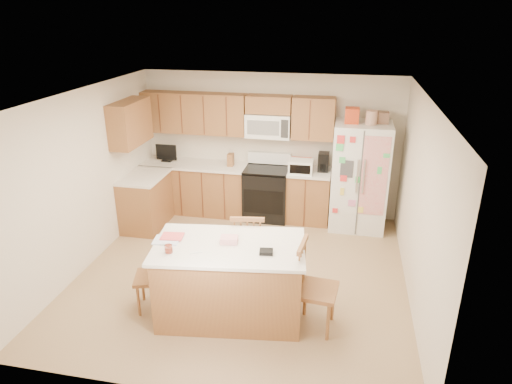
% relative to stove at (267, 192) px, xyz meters
% --- Properties ---
extents(ground, '(4.50, 4.50, 0.00)m').
position_rel_stove_xyz_m(ground, '(0.00, -1.94, -0.47)').
color(ground, '#967050').
rests_on(ground, ground).
extents(room_shell, '(4.60, 4.60, 2.52)m').
position_rel_stove_xyz_m(room_shell, '(0.00, -1.94, 0.97)').
color(room_shell, beige).
rests_on(room_shell, ground).
extents(cabinetry, '(3.36, 1.56, 2.15)m').
position_rel_stove_xyz_m(cabinetry, '(-0.98, -0.15, 0.44)').
color(cabinetry, olive).
rests_on(cabinetry, ground).
extents(stove, '(0.76, 0.65, 1.13)m').
position_rel_stove_xyz_m(stove, '(0.00, 0.00, 0.00)').
color(stove, black).
rests_on(stove, ground).
extents(refrigerator, '(0.90, 0.79, 2.04)m').
position_rel_stove_xyz_m(refrigerator, '(1.57, -0.06, 0.45)').
color(refrigerator, white).
rests_on(refrigerator, ground).
extents(island, '(1.86, 1.23, 1.04)m').
position_rel_stove_xyz_m(island, '(0.06, -2.86, 0.01)').
color(island, olive).
rests_on(island, ground).
extents(windsor_chair_left, '(0.48, 0.49, 0.94)m').
position_rel_stove_xyz_m(windsor_chair_left, '(-0.90, -2.92, -0.03)').
color(windsor_chair_left, olive).
rests_on(windsor_chair_left, ground).
extents(windsor_chair_back, '(0.51, 0.50, 1.06)m').
position_rel_stove_xyz_m(windsor_chair_back, '(0.14, -2.15, 0.03)').
color(windsor_chair_back, olive).
rests_on(windsor_chair_back, ground).
extents(windsor_chair_right, '(0.49, 0.51, 1.09)m').
position_rel_stove_xyz_m(windsor_chair_right, '(1.08, -2.91, 0.04)').
color(windsor_chair_right, olive).
rests_on(windsor_chair_right, ground).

